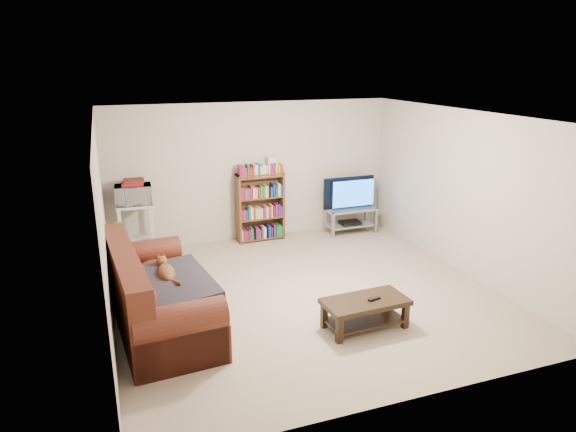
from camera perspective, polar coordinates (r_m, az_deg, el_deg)
name	(u,v)px	position (r m, az deg, el deg)	size (l,w,h in m)	color
floor	(305,293)	(7.14, 1.86, -8.51)	(5.00, 5.00, 0.00)	tan
ceiling	(306,116)	(6.48, 2.07, 11.03)	(5.00, 5.00, 0.00)	white
wall_back	(253,172)	(9.01, -3.95, 4.93)	(5.00, 5.00, 0.00)	beige
wall_front	(412,284)	(4.62, 13.59, -7.34)	(5.00, 5.00, 0.00)	beige
wall_left	(104,229)	(6.27, -19.80, -1.41)	(5.00, 5.00, 0.00)	beige
wall_right	(464,193)	(7.96, 18.95, 2.43)	(5.00, 5.00, 0.00)	beige
sofa	(153,299)	(6.37, -14.79, -8.95)	(1.19, 2.40, 0.99)	#5A2417
blanket	(171,284)	(6.16, -12.92, -7.36)	(0.90, 1.16, 0.10)	#29242E
cat	(166,273)	(6.33, -13.36, -6.13)	(0.25, 0.63, 0.19)	brown
coffee_table	(365,308)	(6.23, 8.55, -10.09)	(1.03, 0.55, 0.37)	black
remote	(374,299)	(6.19, 9.56, -9.08)	(0.16, 0.05, 0.02)	black
tv_stand	(350,216)	(9.51, 6.95, -0.02)	(0.93, 0.42, 0.46)	#999EA3
television	(351,193)	(9.39, 7.04, 2.52)	(1.00, 0.13, 0.57)	black
dvd_player	(350,223)	(9.55, 6.92, -0.74)	(0.37, 0.26, 0.06)	black
bookshelf	(260,206)	(8.98, -3.11, 1.12)	(0.85, 0.29, 1.21)	#54321D
shelf_clutter	(265,167)	(8.86, -2.60, 5.51)	(0.62, 0.20, 0.28)	silver
microwave_stand	(136,223)	(8.52, -16.53, -0.80)	(0.58, 0.43, 0.90)	silver
microwave	(133,195)	(8.40, -16.80, 2.29)	(0.55, 0.37, 0.31)	silver
game_boxes	(132,184)	(8.36, -16.90, 3.47)	(0.33, 0.29, 0.05)	maroon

